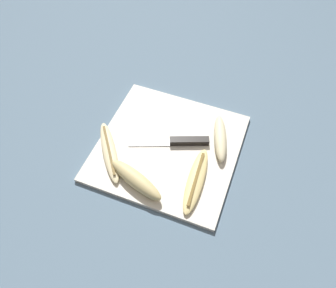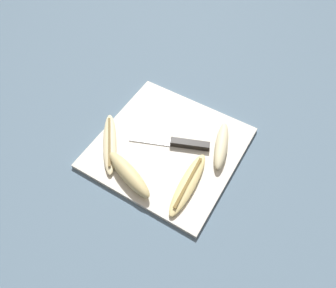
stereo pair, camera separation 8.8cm
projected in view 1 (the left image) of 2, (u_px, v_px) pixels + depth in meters
ground_plane at (168, 149)px, 0.90m from camera, size 4.00×4.00×0.00m
cutting_board at (168, 147)px, 0.89m from camera, size 0.37×0.37×0.01m
knife at (183, 141)px, 0.89m from camera, size 0.10×0.21×0.02m
banana_spotted_left at (136, 180)px, 0.81m from camera, size 0.09×0.17×0.04m
banana_golden_short at (196, 180)px, 0.82m from camera, size 0.20×0.05×0.02m
banana_cream_curved at (109, 151)px, 0.87m from camera, size 0.18×0.15×0.02m
banana_pale_long at (220, 138)px, 0.88m from camera, size 0.16×0.08×0.03m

